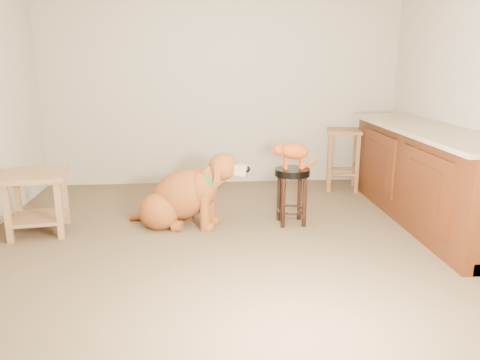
{
  "coord_description": "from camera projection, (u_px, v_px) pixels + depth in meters",
  "views": [
    {
      "loc": [
        -0.26,
        -3.99,
        1.57
      ],
      "look_at": [
        0.09,
        0.34,
        0.45
      ],
      "focal_mm": 35.0,
      "sensor_mm": 36.0,
      "label": 1
    }
  ],
  "objects": [
    {
      "name": "tabby_kitten",
      "position": [
        292.0,
        152.0,
        4.44
      ],
      "size": [
        0.47,
        0.18,
        0.3
      ],
      "rotation": [
        0.0,
        0.0,
        0.03
      ],
      "color": "#96370F",
      "rests_on": "padded_stool"
    },
    {
      "name": "wood_stool",
      "position": [
        343.0,
        158.0,
        5.77
      ],
      "size": [
        0.49,
        0.49,
        0.75
      ],
      "rotation": [
        0.0,
        0.0,
        -0.23
      ],
      "color": "brown",
      "rests_on": "ground"
    },
    {
      "name": "floor",
      "position": [
        233.0,
        237.0,
        4.26
      ],
      "size": [
        4.5,
        4.0,
        0.01
      ],
      "primitive_type": "cube",
      "color": "brown",
      "rests_on": "ground"
    },
    {
      "name": "side_table",
      "position": [
        37.0,
        194.0,
        4.29
      ],
      "size": [
        0.63,
        0.63,
        0.57
      ],
      "rotation": [
        0.0,
        0.0,
        0.15
      ],
      "color": "#8B6240",
      "rests_on": "ground"
    },
    {
      "name": "golden_retriever",
      "position": [
        183.0,
        196.0,
        4.51
      ],
      "size": [
        1.18,
        0.72,
        0.79
      ],
      "rotation": [
        0.0,
        0.0,
        -0.3
      ],
      "color": "brown",
      "rests_on": "ground"
    },
    {
      "name": "room_shell",
      "position": [
        232.0,
        46.0,
        3.84
      ],
      "size": [
        4.54,
        4.04,
        2.62
      ],
      "color": "#AFA48D",
      "rests_on": "ground"
    },
    {
      "name": "padded_stool",
      "position": [
        292.0,
        185.0,
        4.53
      ],
      "size": [
        0.34,
        0.34,
        0.56
      ],
      "rotation": [
        0.0,
        0.0,
        0.03
      ],
      "color": "black",
      "rests_on": "ground"
    },
    {
      "name": "cabinet_run",
      "position": [
        428.0,
        178.0,
        4.59
      ],
      "size": [
        0.7,
        2.56,
        0.94
      ],
      "color": "#481F0C",
      "rests_on": "ground"
    }
  ]
}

